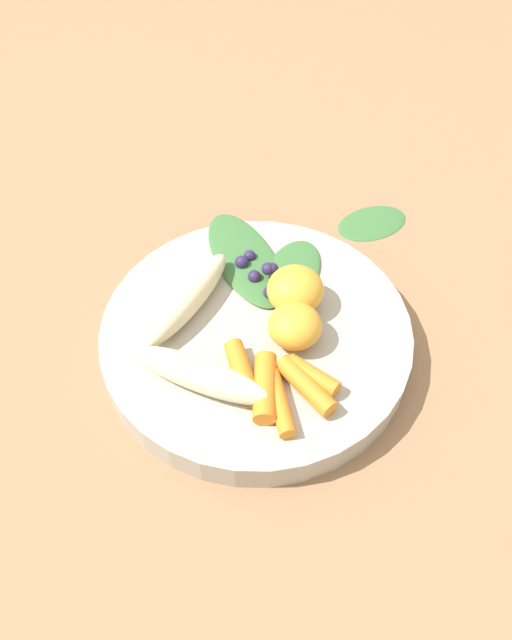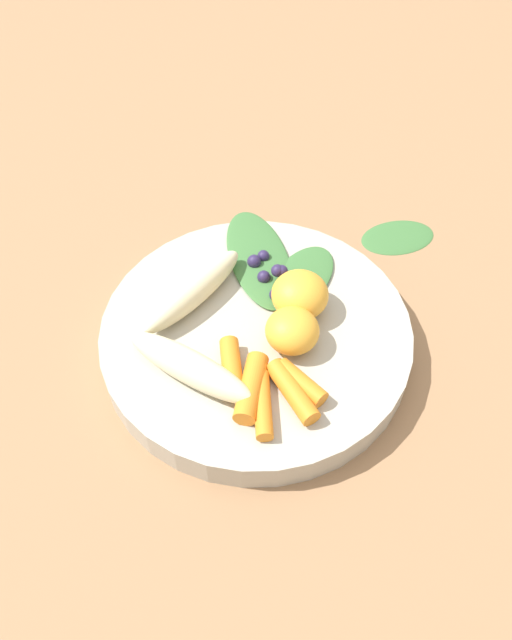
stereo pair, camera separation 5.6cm
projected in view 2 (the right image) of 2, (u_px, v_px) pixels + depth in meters
name	position (u px, v px, depth m)	size (l,w,h in m)	color
ground_plane	(256.00, 346.00, 0.60)	(2.40, 2.40, 0.00)	#99704C
bowl	(256.00, 337.00, 0.58)	(0.28, 0.28, 0.03)	#B2AD9E
banana_peeled_left	(190.00, 367.00, 0.53)	(0.13, 0.03, 0.03)	beige
banana_peeled_right	(193.00, 290.00, 0.58)	(0.13, 0.03, 0.03)	beige
orange_segment_near	(300.00, 295.00, 0.57)	(0.05, 0.05, 0.04)	#F4A833
orange_segment_far	(292.00, 331.00, 0.55)	(0.05, 0.05, 0.04)	#F4A833
carrot_front	(232.00, 368.00, 0.53)	(0.02, 0.02, 0.06)	orange
carrot_mid_left	(251.00, 388.00, 0.52)	(0.02, 0.02, 0.06)	orange
carrot_mid_right	(263.00, 404.00, 0.51)	(0.01, 0.01, 0.06)	orange
carrot_rear	(293.00, 391.00, 0.52)	(0.02, 0.02, 0.06)	orange
carrot_small	(301.00, 382.00, 0.53)	(0.02, 0.02, 0.05)	orange
blueberry_pile	(270.00, 273.00, 0.60)	(0.06, 0.04, 0.02)	#2D234C
kale_leaf_left	(302.00, 278.00, 0.61)	(0.09, 0.05, 0.01)	#3D7038
kale_leaf_right	(259.00, 258.00, 0.62)	(0.14, 0.06, 0.01)	#3D7038
kale_leaf_stray	(398.00, 236.00, 0.69)	(0.08, 0.05, 0.01)	#3D7038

